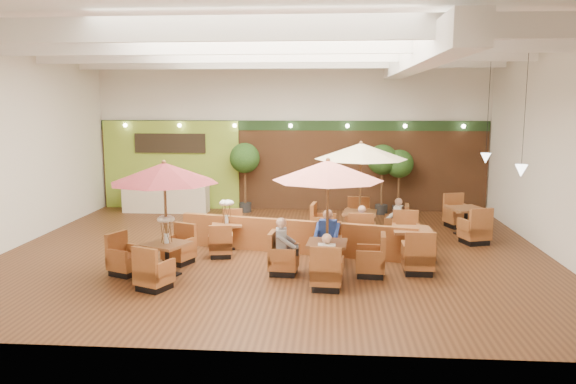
# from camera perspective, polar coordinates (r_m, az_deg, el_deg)

# --- Properties ---
(room) EXTENTS (14.04, 14.00, 5.52)m
(room) POSITION_cam_1_polar(r_m,az_deg,el_deg) (15.45, 0.01, 8.24)
(room) COLOR #381E0F
(room) RESTS_ON ground
(service_counter) EXTENTS (3.00, 0.75, 1.18)m
(service_counter) POSITION_cam_1_polar(r_m,az_deg,el_deg) (20.41, -12.28, -0.37)
(service_counter) COLOR beige
(service_counter) RESTS_ON ground
(booth_divider) EXTENTS (6.15, 1.62, 0.87)m
(booth_divider) POSITION_cam_1_polar(r_m,az_deg,el_deg) (14.50, 0.62, -4.56)
(booth_divider) COLOR brown
(booth_divider) RESTS_ON ground
(table_0) EXTENTS (2.57, 2.73, 2.61)m
(table_0) POSITION_cam_1_polar(r_m,az_deg,el_deg) (12.64, -12.66, -0.18)
(table_0) COLOR brown
(table_0) RESTS_ON ground
(table_1) EXTENTS (2.63, 2.63, 2.66)m
(table_1) POSITION_cam_1_polar(r_m,az_deg,el_deg) (12.40, 4.04, -0.41)
(table_1) COLOR brown
(table_1) RESTS_ON ground
(table_2) EXTENTS (2.80, 2.80, 2.80)m
(table_2) POSITION_cam_1_polar(r_m,az_deg,el_deg) (15.78, 7.38, 1.87)
(table_2) COLOR brown
(table_2) RESTS_ON ground
(table_3) EXTENTS (0.90, 2.39, 1.47)m
(table_3) POSITION_cam_1_polar(r_m,az_deg,el_deg) (15.05, -6.22, -3.90)
(table_3) COLOR brown
(table_3) RESTS_ON ground
(table_4) EXTENTS (0.94, 2.74, 1.03)m
(table_4) POSITION_cam_1_polar(r_m,az_deg,el_deg) (14.11, 12.45, -5.33)
(table_4) COLOR brown
(table_4) RESTS_ON ground
(table_5) EXTENTS (1.18, 2.94, 1.04)m
(table_5) POSITION_cam_1_polar(r_m,az_deg,el_deg) (17.28, 17.60, -2.90)
(table_5) COLOR brown
(table_5) RESTS_ON ground
(topiary_0) EXTENTS (1.06, 1.06, 2.46)m
(topiary_0) POSITION_cam_1_polar(r_m,az_deg,el_deg) (19.82, -4.42, 3.19)
(topiary_0) COLOR black
(topiary_0) RESTS_ON ground
(topiary_1) EXTENTS (1.05, 1.05, 2.43)m
(topiary_1) POSITION_cam_1_polar(r_m,az_deg,el_deg) (19.68, 9.57, 2.98)
(topiary_1) COLOR black
(topiary_1) RESTS_ON ground
(topiary_2) EXTENTS (0.97, 0.97, 2.26)m
(topiary_2) POSITION_cam_1_polar(r_m,az_deg,el_deg) (19.75, 11.24, 2.58)
(topiary_2) COLOR black
(topiary_2) RESTS_ON ground
(diner_0) EXTENTS (0.36, 0.29, 0.74)m
(diner_0) POSITION_cam_1_polar(r_m,az_deg,el_deg) (11.68, 3.96, -6.40)
(diner_0) COLOR white
(diner_0) RESTS_ON ground
(diner_1) EXTENTS (0.45, 0.38, 0.85)m
(diner_1) POSITION_cam_1_polar(r_m,az_deg,el_deg) (13.56, 4.02, -4.05)
(diner_1) COLOR #23409B
(diner_1) RESTS_ON ground
(diner_2) EXTENTS (0.35, 0.43, 0.84)m
(diner_2) POSITION_cam_1_polar(r_m,az_deg,el_deg) (12.65, -0.44, -4.99)
(diner_2) COLOR gray
(diner_2) RESTS_ON ground
(diner_3) EXTENTS (0.35, 0.28, 0.72)m
(diner_3) POSITION_cam_1_polar(r_m,az_deg,el_deg) (14.96, 7.49, -3.05)
(diner_3) COLOR #23409B
(diner_3) RESTS_ON ground
(diner_4) EXTENTS (0.37, 0.41, 0.76)m
(diner_4) POSITION_cam_1_polar(r_m,az_deg,el_deg) (16.05, 10.96, -2.27)
(diner_4) COLOR white
(diner_4) RESTS_ON ground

